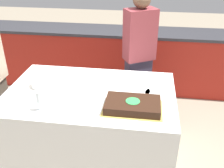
# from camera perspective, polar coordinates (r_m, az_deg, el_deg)

# --- Properties ---
(ground_plane) EXTENTS (14.00, 14.00, 0.00)m
(ground_plane) POSITION_cam_1_polar(r_m,az_deg,el_deg) (3.01, -4.17, -14.62)
(ground_plane) COLOR gray
(back_counter) EXTENTS (4.40, 0.58, 0.92)m
(back_counter) POSITION_cam_1_polar(r_m,az_deg,el_deg) (4.11, 0.22, 5.59)
(back_counter) COLOR #A82319
(back_counter) RESTS_ON ground_plane
(dining_table) EXTENTS (1.63, 1.07, 0.78)m
(dining_table) POSITION_cam_1_polar(r_m,az_deg,el_deg) (2.76, -4.46, -8.68)
(dining_table) COLOR white
(dining_table) RESTS_ON ground_plane
(cake) EXTENTS (0.51, 0.34, 0.08)m
(cake) POSITION_cam_1_polar(r_m,az_deg,el_deg) (2.27, 4.52, -4.57)
(cake) COLOR gold
(cake) RESTS_ON dining_table
(plate_stack) EXTENTS (0.20, 0.20, 0.09)m
(plate_stack) POSITION_cam_1_polar(r_m,az_deg,el_deg) (2.71, -15.07, 0.38)
(plate_stack) COLOR white
(plate_stack) RESTS_ON dining_table
(wine_glass) EXTENTS (0.07, 0.07, 0.18)m
(wine_glass) POSITION_cam_1_polar(r_m,az_deg,el_deg) (2.29, -15.62, -2.97)
(wine_glass) COLOR white
(wine_glass) RESTS_ON dining_table
(side_plate_near_cake) EXTENTS (0.22, 0.22, 0.00)m
(side_plate_near_cake) POSITION_cam_1_polar(r_m,az_deg,el_deg) (2.56, 5.91, -1.46)
(side_plate_near_cake) COLOR white
(side_plate_near_cake) RESTS_ON dining_table
(side_plate_right_edge) EXTENTS (0.22, 0.22, 0.00)m
(side_plate_right_edge) POSITION_cam_1_polar(r_m,az_deg,el_deg) (2.54, 9.62, -1.97)
(side_plate_right_edge) COLOR white
(side_plate_right_edge) RESTS_ON dining_table
(utensil_pile) EXTENTS (0.15, 0.09, 0.02)m
(utensil_pile) POSITION_cam_1_polar(r_m,az_deg,el_deg) (2.19, -4.86, -6.93)
(utensil_pile) COLOR white
(utensil_pile) RESTS_ON dining_table
(person_cutting_cake) EXTENTS (0.40, 0.35, 1.62)m
(person_cutting_cake) POSITION_cam_1_polar(r_m,az_deg,el_deg) (3.14, 5.86, 5.59)
(person_cutting_cake) COLOR #383347
(person_cutting_cake) RESTS_ON ground_plane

